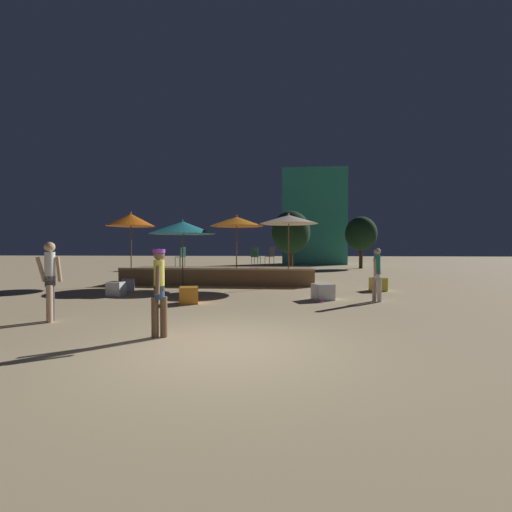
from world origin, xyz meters
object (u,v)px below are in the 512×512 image
object	(u,v)px
patio_umbrella_0	(131,220)
patio_umbrella_3	(183,228)
cube_seat_1	(323,292)
patio_umbrella_2	(289,219)
person_1	(50,278)
cube_seat_3	(128,285)
person_2	(377,273)
cube_seat_4	(189,295)
background_tree_0	(361,234)
bistro_chair_1	(271,254)
bistro_chair_2	(182,255)
bistro_chair_0	(255,255)
patio_umbrella_1	(236,222)
frisbee_disc	(320,302)
cube_seat_0	(116,289)
background_tree_1	(291,232)
cube_seat_2	(378,284)

from	to	relation	value
patio_umbrella_0	patio_umbrella_3	bearing A→B (deg)	-6.91
patio_umbrella_0	cube_seat_1	size ratio (longest dim) A/B	4.34
patio_umbrella_2	person_1	xyz separation A→B (m)	(-5.30, -7.21, -1.84)
patio_umbrella_0	cube_seat_3	bearing A→B (deg)	-67.95
patio_umbrella_3	cube_seat_3	size ratio (longest dim) A/B	4.86
cube_seat_1	person_2	distance (m)	1.72
cube_seat_4	background_tree_0	distance (m)	19.85
cube_seat_4	person_1	distance (m)	3.65
bistro_chair_1	bistro_chair_2	bearing A→B (deg)	-29.80
patio_umbrella_0	bistro_chair_0	distance (m)	5.70
patio_umbrella_2	cube_seat_3	distance (m)	6.86
patio_umbrella_3	person_1	size ratio (longest dim) A/B	1.61
patio_umbrella_1	patio_umbrella_2	size ratio (longest dim) A/B	0.99
person_1	cube_seat_1	bearing A→B (deg)	-83.28
cube_seat_1	person_1	bearing A→B (deg)	-149.52
frisbee_disc	cube_seat_3	bearing A→B (deg)	162.55
person_1	cube_seat_0	bearing A→B (deg)	-15.91
patio_umbrella_0	cube_seat_0	size ratio (longest dim) A/B	6.28
bistro_chair_0	bistro_chair_2	size ratio (longest dim) A/B	1.00
patio_umbrella_0	bistro_chair_2	distance (m)	2.67
patio_umbrella_1	frisbee_disc	bearing A→B (deg)	-53.72
background_tree_1	cube_seat_4	bearing A→B (deg)	-105.16
person_1	frisbee_disc	distance (m)	7.04
patio_umbrella_3	frisbee_disc	distance (m)	7.11
cube_seat_0	cube_seat_1	xyz separation A→B (m)	(6.90, -0.28, 0.01)
cube_seat_1	cube_seat_2	size ratio (longest dim) A/B	1.21
bistro_chair_0	bistro_chair_1	xyz separation A→B (m)	(0.67, 0.81, 0.00)
cube_seat_0	cube_seat_2	xyz separation A→B (m)	(9.23, 2.14, 0.01)
patio_umbrella_2	frisbee_disc	size ratio (longest dim) A/B	12.03
patio_umbrella_0	bistro_chair_1	world-z (taller)	patio_umbrella_0
patio_umbrella_0	cube_seat_0	world-z (taller)	patio_umbrella_0
cube_seat_4	background_tree_0	world-z (taller)	background_tree_0
bistro_chair_1	frisbee_disc	size ratio (longest dim) A/B	3.52
person_2	bistro_chair_0	distance (m)	6.37
cube_seat_0	cube_seat_1	bearing A→B (deg)	-2.33
bistro_chair_0	person_1	bearing A→B (deg)	85.36
cube_seat_4	frisbee_disc	world-z (taller)	cube_seat_4
cube_seat_1	bistro_chair_1	world-z (taller)	bistro_chair_1
patio_umbrella_1	bistro_chair_1	bearing A→B (deg)	50.15
person_2	patio_umbrella_2	bearing A→B (deg)	-17.88
cube_seat_4	frisbee_disc	distance (m)	3.89
background_tree_0	cube_seat_0	bearing A→B (deg)	-125.49
bistro_chair_2	background_tree_0	distance (m)	16.37
person_2	bistro_chair_1	bearing A→B (deg)	-21.71
patio_umbrella_0	cube_seat_0	distance (m)	4.42
cube_seat_3	person_1	xyz separation A→B (m)	(0.79, -5.40, 0.75)
patio_umbrella_3	person_2	world-z (taller)	patio_umbrella_3
cube_seat_1	bistro_chair_1	distance (m)	5.81
patio_umbrella_3	bistro_chair_0	size ratio (longest dim) A/B	3.15
patio_umbrella_3	background_tree_0	size ratio (longest dim) A/B	0.70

